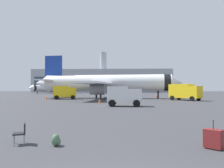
{
  "coord_description": "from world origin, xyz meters",
  "views": [
    {
      "loc": [
        -0.04,
        -4.4,
        2.29
      ],
      "look_at": [
        -1.32,
        28.26,
        3.0
      ],
      "focal_mm": 34.69,
      "sensor_mm": 36.0,
      "label": 1
    }
  ],
  "objects_px": {
    "airplane_taxiing": "(55,88)",
    "traveller_backpack": "(56,140)",
    "rolling_suitcase": "(213,139)",
    "safety_cone_near": "(47,98)",
    "gate_chair": "(21,132)",
    "service_truck": "(65,92)",
    "safety_cone_outer": "(100,101)",
    "airplane_at_gate": "(106,83)",
    "safety_cone_far": "(140,97)",
    "fuel_truck": "(185,91)",
    "cargo_van": "(124,95)",
    "safety_cone_mid": "(157,96)"
  },
  "relations": [
    {
      "from": "traveller_backpack",
      "to": "safety_cone_far",
      "type": "bearing_deg",
      "value": 80.34
    },
    {
      "from": "airplane_at_gate",
      "to": "safety_cone_far",
      "type": "relative_size",
      "value": 44.92
    },
    {
      "from": "service_truck",
      "to": "safety_cone_outer",
      "type": "relative_size",
      "value": 7.31
    },
    {
      "from": "safety_cone_near",
      "to": "gate_chair",
      "type": "distance_m",
      "value": 38.77
    },
    {
      "from": "gate_chair",
      "to": "safety_cone_outer",
      "type": "bearing_deg",
      "value": 88.36
    },
    {
      "from": "airplane_at_gate",
      "to": "cargo_van",
      "type": "relative_size",
      "value": 8.0
    },
    {
      "from": "gate_chair",
      "to": "airplane_at_gate",
      "type": "bearing_deg",
      "value": 89.18
    },
    {
      "from": "safety_cone_outer",
      "to": "airplane_at_gate",
      "type": "bearing_deg",
      "value": 90.44
    },
    {
      "from": "safety_cone_far",
      "to": "traveller_backpack",
      "type": "height_order",
      "value": "safety_cone_far"
    },
    {
      "from": "airplane_taxiing",
      "to": "gate_chair",
      "type": "height_order",
      "value": "airplane_taxiing"
    },
    {
      "from": "safety_cone_far",
      "to": "rolling_suitcase",
      "type": "xyz_separation_m",
      "value": [
        -0.8,
        -40.83,
        -0.0
      ]
    },
    {
      "from": "safety_cone_mid",
      "to": "service_truck",
      "type": "bearing_deg",
      "value": -154.31
    },
    {
      "from": "cargo_van",
      "to": "rolling_suitcase",
      "type": "distance_m",
      "value": 20.07
    },
    {
      "from": "traveller_backpack",
      "to": "fuel_truck",
      "type": "bearing_deg",
      "value": 66.13
    },
    {
      "from": "service_truck",
      "to": "cargo_van",
      "type": "xyz_separation_m",
      "value": [
        12.52,
        -18.06,
        -0.16
      ]
    },
    {
      "from": "cargo_van",
      "to": "gate_chair",
      "type": "distance_m",
      "value": 19.96
    },
    {
      "from": "airplane_taxiing",
      "to": "safety_cone_mid",
      "type": "bearing_deg",
      "value": -47.1
    },
    {
      "from": "safety_cone_near",
      "to": "safety_cone_mid",
      "type": "relative_size",
      "value": 0.98
    },
    {
      "from": "airplane_taxiing",
      "to": "safety_cone_mid",
      "type": "xyz_separation_m",
      "value": [
        39.81,
        -42.83,
        -2.19
      ]
    },
    {
      "from": "cargo_van",
      "to": "service_truck",
      "type": "bearing_deg",
      "value": 124.73
    },
    {
      "from": "safety_cone_near",
      "to": "safety_cone_far",
      "type": "xyz_separation_m",
      "value": [
        20.19,
        3.49,
        0.02
      ]
    },
    {
      "from": "fuel_truck",
      "to": "rolling_suitcase",
      "type": "height_order",
      "value": "fuel_truck"
    },
    {
      "from": "fuel_truck",
      "to": "safety_cone_outer",
      "type": "distance_m",
      "value": 18.04
    },
    {
      "from": "cargo_van",
      "to": "fuel_truck",
      "type": "bearing_deg",
      "value": 50.37
    },
    {
      "from": "safety_cone_far",
      "to": "gate_chair",
      "type": "xyz_separation_m",
      "value": [
        -8.44,
        -40.44,
        0.1
      ]
    },
    {
      "from": "cargo_van",
      "to": "safety_cone_near",
      "type": "xyz_separation_m",
      "value": [
        -16.29,
        17.54,
        -1.08
      ]
    },
    {
      "from": "airplane_taxiing",
      "to": "traveller_backpack",
      "type": "xyz_separation_m",
      "value": [
        27.85,
        -90.83,
        -2.34
      ]
    },
    {
      "from": "airplane_taxiing",
      "to": "gate_chair",
      "type": "distance_m",
      "value": 94.39
    },
    {
      "from": "safety_cone_far",
      "to": "gate_chair",
      "type": "relative_size",
      "value": 0.93
    },
    {
      "from": "fuel_truck",
      "to": "cargo_van",
      "type": "height_order",
      "value": "fuel_truck"
    },
    {
      "from": "fuel_truck",
      "to": "safety_cone_far",
      "type": "distance_m",
      "value": 10.51
    },
    {
      "from": "safety_cone_far",
      "to": "service_truck",
      "type": "bearing_deg",
      "value": -169.73
    },
    {
      "from": "traveller_backpack",
      "to": "safety_cone_mid",
      "type": "bearing_deg",
      "value": 76.01
    },
    {
      "from": "service_truck",
      "to": "airplane_taxiing",
      "type": "bearing_deg",
      "value": 109.05
    },
    {
      "from": "airplane_taxiing",
      "to": "rolling_suitcase",
      "type": "relative_size",
      "value": 18.56
    },
    {
      "from": "safety_cone_near",
      "to": "gate_chair",
      "type": "height_order",
      "value": "gate_chair"
    },
    {
      "from": "safety_cone_near",
      "to": "gate_chair",
      "type": "xyz_separation_m",
      "value": [
        11.74,
        -36.95,
        0.12
      ]
    },
    {
      "from": "safety_cone_far",
      "to": "gate_chair",
      "type": "height_order",
      "value": "gate_chair"
    },
    {
      "from": "airplane_taxiing",
      "to": "service_truck",
      "type": "bearing_deg",
      "value": -70.95
    },
    {
      "from": "service_truck",
      "to": "fuel_truck",
      "type": "height_order",
      "value": "fuel_truck"
    },
    {
      "from": "safety_cone_mid",
      "to": "traveller_backpack",
      "type": "height_order",
      "value": "safety_cone_mid"
    },
    {
      "from": "cargo_van",
      "to": "safety_cone_mid",
      "type": "height_order",
      "value": "cargo_van"
    },
    {
      "from": "airplane_taxiing",
      "to": "rolling_suitcase",
      "type": "bearing_deg",
      "value": -69.53
    },
    {
      "from": "safety_cone_far",
      "to": "rolling_suitcase",
      "type": "relative_size",
      "value": 0.72
    },
    {
      "from": "fuel_truck",
      "to": "safety_cone_mid",
      "type": "relative_size",
      "value": 7.74
    },
    {
      "from": "fuel_truck",
      "to": "airplane_at_gate",
      "type": "bearing_deg",
      "value": 151.76
    },
    {
      "from": "airplane_at_gate",
      "to": "airplane_taxiing",
      "type": "height_order",
      "value": "airplane_at_gate"
    },
    {
      "from": "traveller_backpack",
      "to": "safety_cone_near",
      "type": "bearing_deg",
      "value": 109.65
    },
    {
      "from": "fuel_truck",
      "to": "traveller_backpack",
      "type": "distance_m",
      "value": 37.53
    },
    {
      "from": "rolling_suitcase",
      "to": "cargo_van",
      "type": "bearing_deg",
      "value": 98.88
    }
  ]
}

